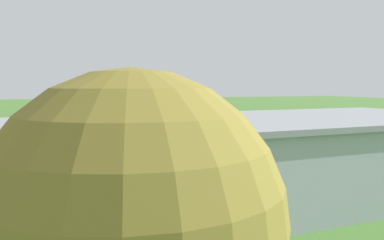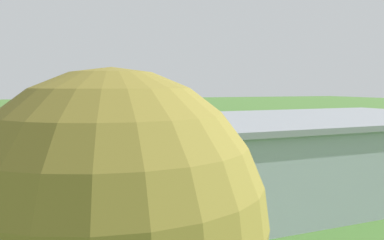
% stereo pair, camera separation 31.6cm
% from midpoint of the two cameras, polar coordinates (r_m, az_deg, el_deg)
% --- Properties ---
extents(ground_plane, '(400.00, 400.00, 0.00)m').
position_cam_midpoint_polar(ground_plane, '(67.87, -7.50, -2.07)').
color(ground_plane, '#3D6628').
extents(hangar, '(36.43, 17.43, 5.76)m').
position_cam_midpoint_polar(hangar, '(30.20, 9.15, -5.13)').
color(hangar, '#99A3AD').
rests_on(hangar, ground_plane).
extents(biplane, '(7.92, 7.06, 3.88)m').
position_cam_midpoint_polar(biplane, '(69.72, -1.59, 2.11)').
color(biplane, '#B21E1E').
extents(car_blue, '(2.03, 4.43, 1.64)m').
position_cam_midpoint_polar(car_blue, '(39.47, -23.64, -6.14)').
color(car_blue, '#23389E').
rests_on(car_blue, ground_plane).
extents(person_watching_takeoff, '(0.53, 0.53, 1.66)m').
position_cam_midpoint_polar(person_watching_takeoff, '(46.41, -15.42, -4.35)').
color(person_watching_takeoff, '#3F3F47').
rests_on(person_watching_takeoff, ground_plane).
extents(person_near_hangar_door, '(0.53, 0.53, 1.61)m').
position_cam_midpoint_polar(person_near_hangar_door, '(53.85, 14.48, -3.12)').
color(person_near_hangar_door, beige).
rests_on(person_near_hangar_door, ground_plane).
extents(person_crossing_taxiway, '(0.44, 0.44, 1.75)m').
position_cam_midpoint_polar(person_crossing_taxiway, '(49.66, 13.99, -3.67)').
color(person_crossing_taxiway, '#B23333').
rests_on(person_crossing_taxiway, ground_plane).
extents(person_walking_on_apron, '(0.52, 0.52, 1.78)m').
position_cam_midpoint_polar(person_walking_on_apron, '(43.28, -24.84, -5.18)').
color(person_walking_on_apron, orange).
rests_on(person_walking_on_apron, ground_plane).
extents(person_beside_truck, '(0.53, 0.53, 1.55)m').
position_cam_midpoint_polar(person_beside_truck, '(48.21, -3.57, -3.92)').
color(person_beside_truck, beige).
rests_on(person_beside_truck, ground_plane).
extents(tree_at_field_edge, '(4.45, 4.45, 8.32)m').
position_cam_midpoint_polar(tree_at_field_edge, '(6.18, -9.67, -14.08)').
color(tree_at_field_edge, brown).
rests_on(tree_at_field_edge, ground_plane).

